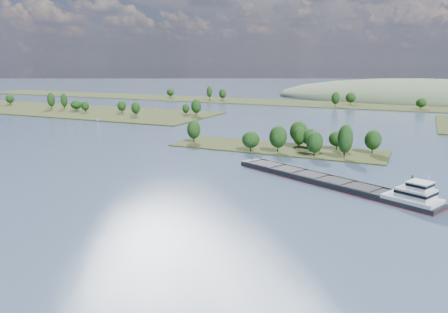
% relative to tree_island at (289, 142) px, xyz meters
% --- Properties ---
extents(ground, '(1800.00, 1800.00, 0.00)m').
position_rel_tree_island_xyz_m(ground, '(-6.23, -58.94, -3.98)').
color(ground, '#35455C').
rests_on(ground, ground).
extents(tree_island, '(100.00, 30.99, 15.55)m').
position_rel_tree_island_xyz_m(tree_island, '(0.00, 0.00, 0.00)').
color(tree_island, '#273015').
rests_on(tree_island, ground).
extents(left_bank, '(300.00, 80.00, 15.71)m').
position_rel_tree_island_xyz_m(left_bank, '(-234.87, 81.19, -3.16)').
color(left_bank, '#273015').
rests_on(left_bank, ground).
extents(back_shoreline, '(900.00, 60.00, 15.50)m').
position_rel_tree_island_xyz_m(back_shoreline, '(4.05, 220.75, -3.23)').
color(back_shoreline, '#273015').
rests_on(back_shoreline, ground).
extents(hill_west, '(320.00, 160.00, 44.00)m').
position_rel_tree_island_xyz_m(hill_west, '(53.77, 321.06, -3.98)').
color(hill_west, '#475A3E').
rests_on(hill_west, ground).
extents(cargo_barge, '(72.78, 40.12, 10.29)m').
position_rel_tree_island_xyz_m(cargo_barge, '(32.51, -51.11, -2.69)').
color(cargo_barge, black).
rests_on(cargo_barge, ground).
extents(motorboat, '(5.65, 4.36, 2.07)m').
position_rel_tree_island_xyz_m(motorboat, '(-147.25, 41.92, -2.95)').
color(motorboat, silver).
rests_on(motorboat, ground).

